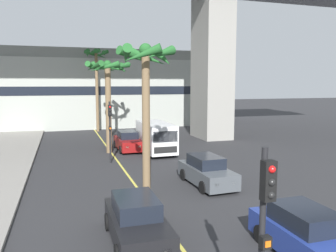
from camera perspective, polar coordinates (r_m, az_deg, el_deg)
lane_stripe_center at (r=22.47m, az=-7.69°, el=-6.83°), size 0.14×56.00×0.01m
pier_building_backdrop at (r=44.72m, az=-12.82°, el=6.02°), size 32.87×8.04×9.52m
car_queue_front at (r=12.06m, az=-5.28°, el=-15.66°), size 1.87×4.12×1.56m
car_queue_second at (r=18.45m, az=6.48°, el=-7.59°), size 1.96×4.16×1.56m
car_queue_third at (r=11.86m, az=22.16°, el=-16.57°), size 1.85×4.11×1.56m
car_queue_fourth at (r=27.95m, az=-6.72°, el=-2.57°), size 1.89×4.13×1.56m
delivery_van at (r=26.56m, az=-2.07°, el=-1.79°), size 2.19×5.26×2.36m
traffic_light_median_near at (r=6.96m, az=15.81°, el=-15.67°), size 0.24×0.37×4.20m
traffic_light_median_far at (r=23.29m, az=-9.67°, el=0.41°), size 0.24×0.37×4.20m
palm_tree_near_median at (r=33.32m, az=-10.15°, el=8.50°), size 3.23×3.30×7.52m
palm_tree_mid_median at (r=39.31m, az=-11.87°, el=9.90°), size 2.78×2.86×9.26m
palm_tree_far_median at (r=26.77m, az=-10.06°, el=7.67°), size 3.51×3.54×7.16m
palm_tree_farthest_median at (r=16.18m, az=-3.73°, el=8.21°), size 2.72×2.85×7.24m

